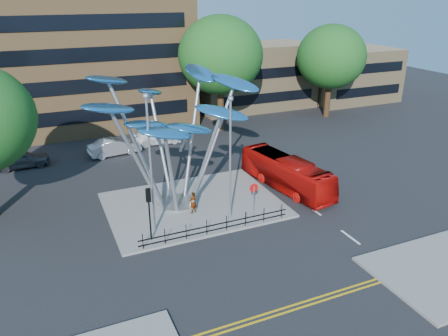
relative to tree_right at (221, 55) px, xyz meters
name	(u,v)px	position (x,y,z in m)	size (l,w,h in m)	color
ground	(243,244)	(-8.00, -22.00, -8.04)	(120.00, 120.00, 0.00)	black
traffic_island	(193,205)	(-9.00, -16.00, -7.96)	(12.00, 9.00, 0.15)	slate
double_yellow_near	(296,304)	(-8.00, -28.00, -8.03)	(40.00, 0.12, 0.01)	gold
double_yellow_far	(300,308)	(-8.00, -28.30, -8.03)	(40.00, 0.12, 0.01)	gold
low_building_near	(253,76)	(8.00, 8.00, -4.04)	(15.00, 8.00, 8.00)	#A0885E
low_building_far	(350,75)	(22.00, 6.00, -4.54)	(12.00, 8.00, 7.00)	#A0885E
tree_right	(221,55)	(0.00, 0.00, 0.00)	(8.80, 8.80, 12.11)	black
tree_far	(331,57)	(14.00, 0.00, -0.93)	(8.00, 8.00, 10.81)	black
leaf_sculpture	(172,111)	(-10.07, -15.32, -1.16)	(12.72, 9.54, 9.51)	#9EA0A5
street_lamp_left	(150,153)	(-12.50, -18.50, -2.68)	(0.36, 0.36, 8.80)	#9EA0A5
street_lamp_right	(230,149)	(-7.50, -19.00, -2.94)	(0.36, 0.36, 8.30)	#9EA0A5
traffic_light_island	(149,203)	(-13.00, -19.50, -5.42)	(0.28, 0.18, 3.42)	black
no_entry_sign_island	(254,195)	(-6.00, -19.48, -6.22)	(0.60, 0.10, 2.45)	#9EA0A5
pedestrian_railing_front	(217,226)	(-9.00, -20.30, -7.48)	(10.00, 0.06, 1.00)	black
red_bus	(286,173)	(-1.40, -16.01, -6.77)	(2.13, 9.09, 2.53)	#B00B08
pedestrian	(193,203)	(-9.47, -17.26, -7.12)	(0.56, 0.37, 1.53)	gray
parked_car_left	(21,159)	(-20.17, -3.18, -7.25)	(1.86, 4.63, 1.58)	#42444A
parked_car_mid	(114,147)	(-12.17, -3.24, -7.25)	(1.66, 4.77, 1.57)	#B3B5BC
parked_car_right	(157,136)	(-7.67, -1.64, -7.31)	(2.04, 5.01, 1.45)	white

